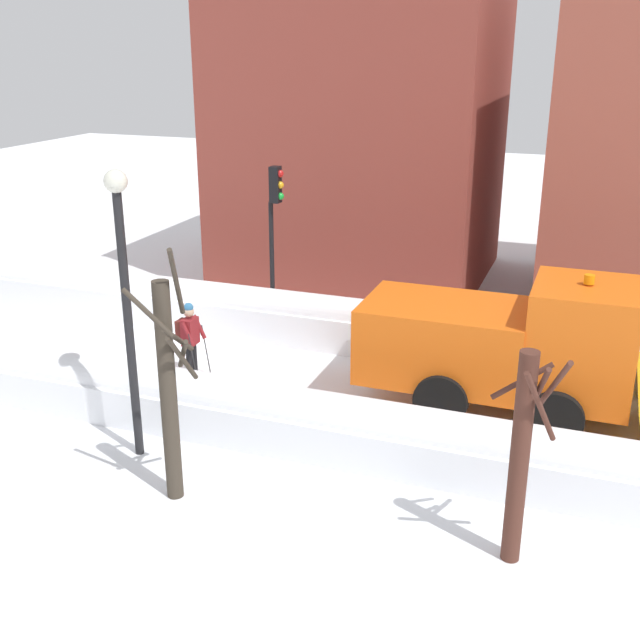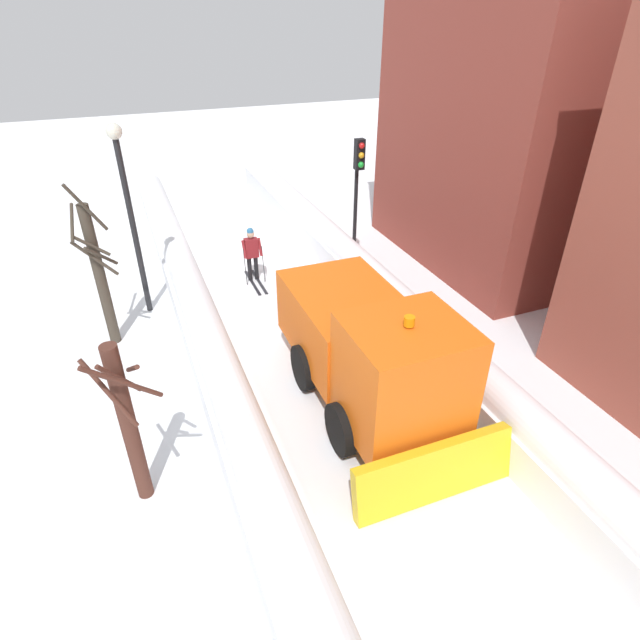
{
  "view_description": "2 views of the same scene",
  "coord_description": "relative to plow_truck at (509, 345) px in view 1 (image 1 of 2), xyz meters",
  "views": [
    {
      "loc": [
        14.66,
        10.63,
        7.35
      ],
      "look_at": [
        0.06,
        5.2,
        1.68
      ],
      "focal_mm": 43.55,
      "sensor_mm": 36.0,
      "label": 1
    },
    {
      "loc": [
        3.89,
        17.13,
        7.84
      ],
      "look_at": [
        -0.1,
        7.0,
        1.09
      ],
      "focal_mm": 28.87,
      "sensor_mm": 36.0,
      "label": 2
    }
  ],
  "objects": [
    {
      "name": "skier",
      "position": [
        0.79,
        -6.96,
        -0.48
      ],
      "size": [
        0.62,
        1.8,
        1.81
      ],
      "color": "black",
      "rests_on": "ground"
    },
    {
      "name": "bare_tree_near",
      "position": [
        5.23,
        -4.78,
        0.57
      ],
      "size": [
        0.95,
        1.04,
        4.45
      ],
      "color": "#3D352B",
      "rests_on": "ground"
    },
    {
      "name": "street_lamp",
      "position": [
        4.2,
        -6.17,
        1.88
      ],
      "size": [
        0.4,
        0.4,
        5.32
      ],
      "color": "black",
      "rests_on": "ground"
    },
    {
      "name": "bare_tree_mid",
      "position": [
        4.96,
        0.8,
        0.32
      ],
      "size": [
        1.14,
        1.09,
        3.46
      ],
      "color": "#4E2A20",
      "rests_on": "ground"
    },
    {
      "name": "snowbank_right",
      "position": [
        2.99,
        0.87,
        -0.89
      ],
      "size": [
        1.1,
        36.0,
        1.24
      ],
      "color": "white",
      "rests_on": "ground"
    },
    {
      "name": "ground_plane",
      "position": [
        0.42,
        0.87,
        -1.48
      ],
      "size": [
        80.0,
        80.0,
        0.0
      ],
      "primitive_type": "plane",
      "color": "white"
    },
    {
      "name": "traffic_light_pole",
      "position": [
        -2.58,
        -6.29,
        1.6
      ],
      "size": [
        0.28,
        0.42,
        4.38
      ],
      "color": "black",
      "rests_on": "ground"
    },
    {
      "name": "snowbank_left",
      "position": [
        -2.16,
        0.87,
        -0.84
      ],
      "size": [
        1.1,
        36.0,
        1.33
      ],
      "color": "white",
      "rests_on": "ground"
    },
    {
      "name": "plow_truck",
      "position": [
        0.0,
        0.0,
        0.0
      ],
      "size": [
        3.2,
        5.98,
        3.12
      ],
      "color": "orange",
      "rests_on": "ground"
    },
    {
      "name": "building_brick_near",
      "position": [
        -8.54,
        -5.84,
        3.35
      ],
      "size": [
        7.23,
        7.98,
        9.64
      ],
      "color": "brown",
      "rests_on": "ground"
    }
  ]
}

